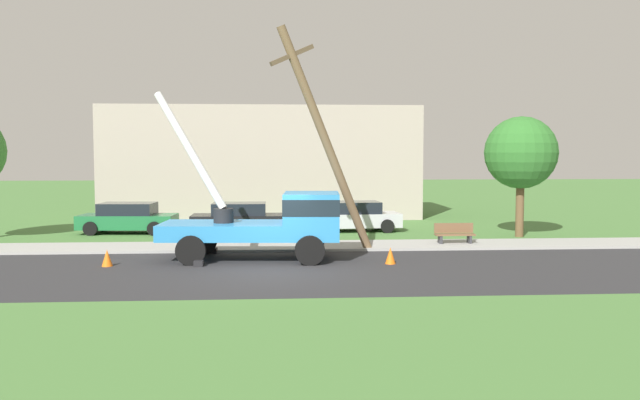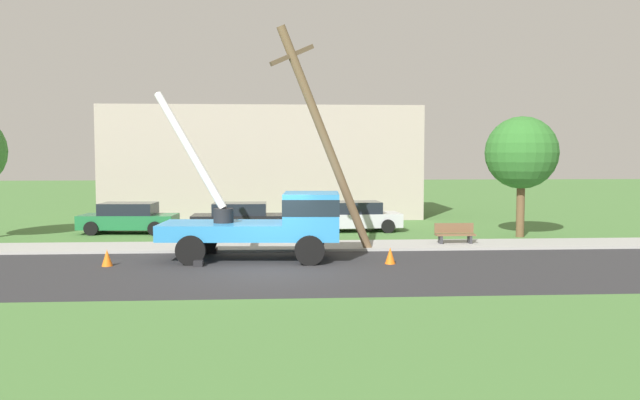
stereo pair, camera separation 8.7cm
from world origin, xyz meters
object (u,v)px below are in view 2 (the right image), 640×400
object	(u,v)px
traffic_cone_behind	(107,258)
utility_truck	(274,220)
leaning_utility_pole	(325,139)
parked_sedan_green	(129,218)
park_bench	(455,234)
parked_sedan_silver	(354,216)
traffic_cone_ahead	(390,256)
parked_sedan_black	(240,218)
roadside_tree_far	(522,153)

from	to	relation	value
traffic_cone_behind	utility_truck	bearing A→B (deg)	10.82
leaning_utility_pole	parked_sedan_green	distance (m)	11.63
traffic_cone_behind	park_bench	xyz separation A→B (m)	(12.78, 4.06, 0.18)
utility_truck	parked_sedan_silver	size ratio (longest dim) A/B	1.50
traffic_cone_behind	traffic_cone_ahead	bearing A→B (deg)	-0.95
leaning_utility_pole	parked_sedan_black	distance (m)	8.18
roadside_tree_far	parked_sedan_black	bearing A→B (deg)	170.19
traffic_cone_ahead	park_bench	distance (m)	5.39
leaning_utility_pole	utility_truck	bearing A→B (deg)	-145.96
utility_truck	park_bench	bearing A→B (deg)	22.45
leaning_utility_pole	parked_sedan_silver	xyz separation A→B (m)	(1.89, 6.92, -3.54)
utility_truck	parked_sedan_green	distance (m)	10.63
parked_sedan_black	parked_sedan_silver	xyz separation A→B (m)	(5.42, 0.45, 0.00)
leaning_utility_pole	park_bench	xyz separation A→B (m)	(5.39, 1.74, -3.79)
park_bench	roadside_tree_far	bearing A→B (deg)	34.97
leaning_utility_pole	park_bench	world-z (taller)	leaning_utility_pole
traffic_cone_behind	parked_sedan_black	bearing A→B (deg)	66.27
utility_truck	parked_sedan_green	world-z (taller)	utility_truck
utility_truck	traffic_cone_behind	size ratio (longest dim) A/B	12.04
parked_sedan_black	traffic_cone_behind	bearing A→B (deg)	-113.73
parked_sedan_green	park_bench	size ratio (longest dim) A/B	2.82
leaning_utility_pole	parked_sedan_black	bearing A→B (deg)	118.60
parked_sedan_green	utility_truck	bearing A→B (deg)	-49.76
utility_truck	traffic_cone_ahead	distance (m)	4.24
parked_sedan_silver	park_bench	distance (m)	6.26
utility_truck	parked_sedan_black	size ratio (longest dim) A/B	1.53
traffic_cone_ahead	park_bench	bearing A→B (deg)	51.40
park_bench	utility_truck	bearing A→B (deg)	-157.55
park_bench	roadside_tree_far	distance (m)	5.54
leaning_utility_pole	park_bench	size ratio (longest dim) A/B	5.21
roadside_tree_far	traffic_cone_ahead	bearing A→B (deg)	-136.05
leaning_utility_pole	parked_sedan_silver	distance (m)	8.00
parked_sedan_black	parked_sedan_silver	world-z (taller)	same
parked_sedan_green	parked_sedan_black	distance (m)	5.21
traffic_cone_behind	parked_sedan_silver	xyz separation A→B (m)	(9.28, 9.24, 0.43)
traffic_cone_ahead	traffic_cone_behind	bearing A→B (deg)	179.05
leaning_utility_pole	roadside_tree_far	world-z (taller)	leaning_utility_pole
leaning_utility_pole	park_bench	distance (m)	6.81
utility_truck	leaning_utility_pole	bearing A→B (deg)	34.04
park_bench	traffic_cone_ahead	bearing A→B (deg)	-128.60
parked_sedan_black	roadside_tree_far	size ratio (longest dim) A/B	0.82
leaning_utility_pole	roadside_tree_far	bearing A→B (deg)	25.40
leaning_utility_pole	parked_sedan_silver	world-z (taller)	leaning_utility_pole
parked_sedan_black	roadside_tree_far	xyz separation A→B (m)	(12.58, -2.17, 3.02)
parked_sedan_silver	roadside_tree_far	distance (m)	8.20
utility_truck	leaning_utility_pole	world-z (taller)	leaning_utility_pole
leaning_utility_pole	parked_sedan_black	size ratio (longest dim) A/B	1.89
leaning_utility_pole	parked_sedan_black	xyz separation A→B (m)	(-3.53, 6.47, -3.54)
parked_sedan_green	parked_sedan_black	size ratio (longest dim) A/B	1.02
utility_truck	leaning_utility_pole	xyz separation A→B (m)	(1.87, 1.26, 2.84)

